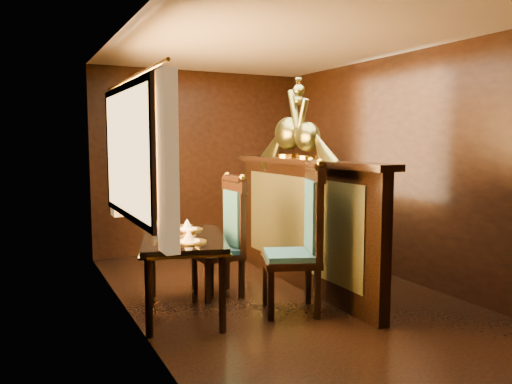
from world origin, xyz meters
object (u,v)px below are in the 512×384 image
peacock_left (308,124)px  chair_left (305,233)px  chair_right (228,232)px  dining_table (183,244)px  peacock_right (288,119)px

peacock_left → chair_left: bearing=-123.1°
chair_left → chair_right: (-0.42, 0.78, -0.09)m
dining_table → peacock_left: 1.76m
dining_table → chair_right: size_ratio=1.09×
chair_right → chair_left: bearing=-62.7°
dining_table → chair_left: 1.10m
chair_right → peacock_left: (0.80, -0.20, 1.08)m
chair_right → peacock_right: peacock_right is taller
dining_table → chair_left: (1.00, -0.45, 0.10)m
peacock_left → peacock_right: (0.00, 0.39, 0.06)m
peacock_left → chair_right: bearing=165.9°
dining_table → chair_left: size_ratio=0.96×
dining_table → chair_right: chair_right is taller
chair_left → peacock_right: bearing=89.7°
chair_right → peacock_right: 1.41m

